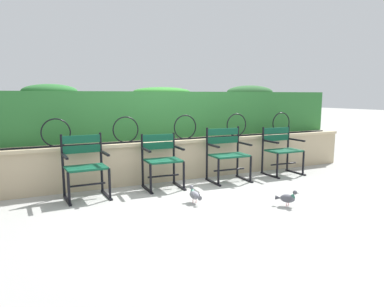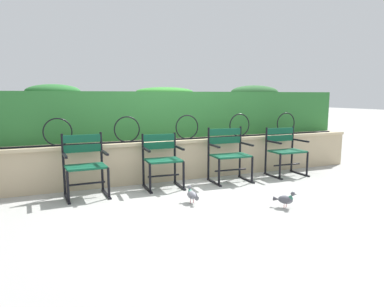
# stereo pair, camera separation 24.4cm
# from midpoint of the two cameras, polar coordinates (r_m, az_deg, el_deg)

# --- Properties ---
(ground_plane) EXTENTS (60.00, 60.00, 0.00)m
(ground_plane) POSITION_cam_midpoint_polar(r_m,az_deg,el_deg) (5.44, 1.79, -5.91)
(ground_plane) COLOR #9E9E99
(stone_wall) EXTENTS (7.29, 0.41, 0.68)m
(stone_wall) POSITION_cam_midpoint_polar(r_m,az_deg,el_deg) (6.14, -1.64, -0.86)
(stone_wall) COLOR tan
(stone_wall) RESTS_ON ground
(iron_arch_fence) EXTENTS (6.76, 0.02, 0.42)m
(iron_arch_fence) POSITION_cam_midpoint_polar(r_m,az_deg,el_deg) (5.91, -3.80, 3.77)
(iron_arch_fence) COLOR black
(iron_arch_fence) RESTS_ON stone_wall
(hedge_row) EXTENTS (7.15, 0.46, 0.94)m
(hedge_row) POSITION_cam_midpoint_polar(r_m,az_deg,el_deg) (6.44, -2.81, 6.56)
(hedge_row) COLOR #2D7033
(hedge_row) RESTS_ON stone_wall
(park_chair_leftmost) EXTENTS (0.59, 0.54, 0.89)m
(park_chair_leftmost) POSITION_cam_midpoint_polar(r_m,az_deg,el_deg) (5.23, -15.48, -1.60)
(park_chair_leftmost) COLOR #0F4C33
(park_chair_leftmost) RESTS_ON ground
(park_chair_centre_left) EXTENTS (0.59, 0.55, 0.84)m
(park_chair_centre_left) POSITION_cam_midpoint_polar(r_m,az_deg,el_deg) (5.55, -3.56, -0.81)
(park_chair_centre_left) COLOR #0F4C33
(park_chair_centre_left) RESTS_ON ground
(park_chair_centre_right) EXTENTS (0.66, 0.55, 0.90)m
(park_chair_centre_right) POSITION_cam_midpoint_polar(r_m,az_deg,el_deg) (6.00, 7.05, 0.08)
(park_chair_centre_right) COLOR #0F4C33
(park_chair_centre_right) RESTS_ON ground
(park_chair_rightmost) EXTENTS (0.63, 0.53, 0.86)m
(park_chair_rightmost) POSITION_cam_midpoint_polar(r_m,az_deg,el_deg) (6.66, 15.64, 0.64)
(park_chair_rightmost) COLOR #0F4C33
(park_chair_rightmost) RESTS_ON ground
(pigeon_near_chairs) EXTENTS (0.22, 0.25, 0.22)m
(pigeon_near_chairs) POSITION_cam_midpoint_polar(r_m,az_deg,el_deg) (4.79, 16.08, -7.04)
(pigeon_near_chairs) COLOR #5B5B66
(pigeon_near_chairs) RESTS_ON ground
(pigeon_far_side) EXTENTS (0.11, 0.29, 0.22)m
(pigeon_far_side) POSITION_cam_midpoint_polar(r_m,az_deg,el_deg) (4.80, 1.49, -6.61)
(pigeon_far_side) COLOR gray
(pigeon_far_side) RESTS_ON ground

